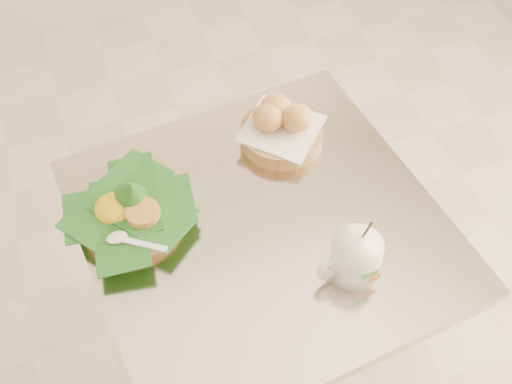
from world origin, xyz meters
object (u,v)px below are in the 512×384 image
object	(u,v)px
cafe_table	(262,278)
bread_basket	(281,127)
coffee_mug	(354,257)
rice_basket	(129,209)

from	to	relation	value
cafe_table	bread_basket	bearing A→B (deg)	60.75
coffee_mug	cafe_table	bearing A→B (deg)	128.01
bread_basket	coffee_mug	size ratio (longest dim) A/B	1.33
bread_basket	coffee_mug	bearing A→B (deg)	-88.44
rice_basket	bread_basket	size ratio (longest dim) A/B	1.17
rice_basket	coffee_mug	bearing A→B (deg)	-34.32
cafe_table	bread_basket	size ratio (longest dim) A/B	3.51
cafe_table	coffee_mug	distance (m)	0.34
cafe_table	coffee_mug	bearing A→B (deg)	-51.99
rice_basket	bread_basket	bearing A→B (deg)	16.91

